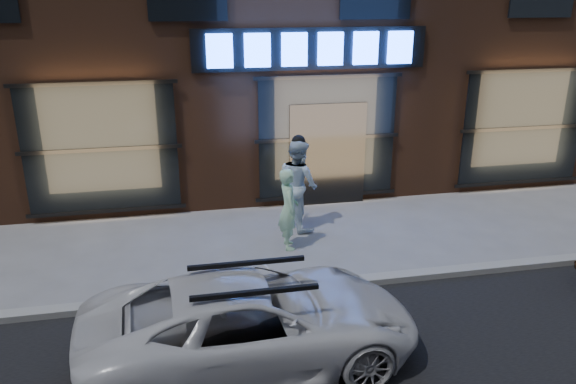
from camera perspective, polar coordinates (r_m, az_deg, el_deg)
name	(u,v)px	position (r m, az deg, el deg)	size (l,w,h in m)	color
ground	(384,282)	(10.06, 9.77, -8.96)	(90.00, 90.00, 0.00)	slate
curb	(385,279)	(10.03, 9.79, -8.66)	(60.00, 0.25, 0.12)	gray
man_bowtie	(289,209)	(10.86, 0.05, -1.72)	(0.59, 0.39, 1.62)	#B3ECC1
man_cap	(298,184)	(11.74, 1.05, 0.79)	(0.94, 0.73, 1.94)	white
white_suv	(252,322)	(7.69, -3.70, -13.04)	(2.08, 4.50, 1.25)	silver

